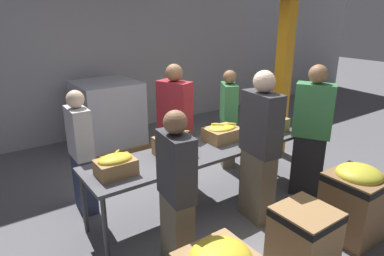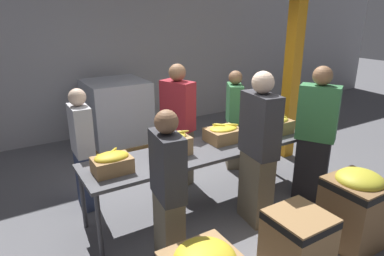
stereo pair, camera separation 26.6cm
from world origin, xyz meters
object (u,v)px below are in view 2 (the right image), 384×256
object	(u,v)px
sorting_table	(204,152)
donation_bin_1	(298,241)
banana_box_2	(224,133)
volunteer_3	(315,136)
volunteer_0	(234,120)
banana_box_1	(172,143)
banana_box_0	(112,162)
volunteer_1	(258,151)
banana_box_3	(274,125)
volunteer_2	(178,126)
volunteer_4	(83,151)
support_pillar	(296,36)
donation_bin_2	(355,206)
pallet_stack_0	(117,115)
volunteer_5	(168,193)

from	to	relation	value
sorting_table	donation_bin_1	bearing A→B (deg)	-86.11
banana_box_2	volunteer_3	bearing A→B (deg)	-34.80
volunteer_0	banana_box_1	bearing A→B (deg)	-34.68
banana_box_0	volunteer_1	world-z (taller)	volunteer_1
banana_box_3	volunteer_3	size ratio (longest dim) A/B	0.28
volunteer_2	volunteer_4	world-z (taller)	volunteer_2
support_pillar	volunteer_1	bearing A→B (deg)	-145.27
banana_box_0	donation_bin_2	distance (m)	2.56
banana_box_1	banana_box_0	bearing A→B (deg)	-171.79
sorting_table	donation_bin_1	distance (m)	1.50
banana_box_1	volunteer_1	distance (m)	0.99
sorting_table	volunteer_3	size ratio (longest dim) A/B	1.69
banana_box_0	banana_box_3	size ratio (longest dim) A/B	0.79
volunteer_3	banana_box_1	bearing A→B (deg)	38.54
sorting_table	donation_bin_2	size ratio (longest dim) A/B	3.52
banana_box_2	pallet_stack_0	xyz separation A→B (m)	(-0.57, 2.42, -0.29)
banana_box_0	banana_box_1	world-z (taller)	banana_box_1
volunteer_2	pallet_stack_0	world-z (taller)	volunteer_2
volunteer_1	donation_bin_2	distance (m)	1.13
volunteer_2	volunteer_3	size ratio (longest dim) A/B	0.98
donation_bin_2	support_pillar	world-z (taller)	support_pillar
banana_box_1	banana_box_2	world-z (taller)	banana_box_1
banana_box_2	volunteer_3	distance (m)	1.15
banana_box_1	volunteer_3	bearing A→B (deg)	-20.42
banana_box_2	volunteer_3	xyz separation A→B (m)	(0.94, -0.66, -0.02)
volunteer_2	volunteer_5	size ratio (longest dim) A/B	1.09
support_pillar	pallet_stack_0	size ratio (longest dim) A/B	3.30
banana_box_2	donation_bin_2	distance (m)	1.70
sorting_table	volunteer_4	world-z (taller)	volunteer_4
sorting_table	volunteer_3	bearing A→B (deg)	-23.69
banana_box_2	banana_box_3	bearing A→B (deg)	-10.18
banana_box_2	donation_bin_2	bearing A→B (deg)	-69.11
volunteer_5	volunteer_1	bearing A→B (deg)	-76.26
volunteer_2	support_pillar	bearing A→B (deg)	66.75
banana_box_2	banana_box_3	xyz separation A→B (m)	(0.75, -0.13, 0.02)
banana_box_0	volunteer_0	size ratio (longest dim) A/B	0.25
donation_bin_2	banana_box_0	bearing A→B (deg)	146.33
donation_bin_2	support_pillar	bearing A→B (deg)	60.88
banana_box_1	volunteer_5	size ratio (longest dim) A/B	0.26
support_pillar	volunteer_5	bearing A→B (deg)	-155.35
volunteer_0	donation_bin_1	xyz separation A→B (m)	(-0.94, -2.19, -0.42)
banana_box_0	banana_box_2	distance (m)	1.52
sorting_table	volunteer_4	size ratio (longest dim) A/B	1.94
volunteer_4	banana_box_2	bearing A→B (deg)	69.13
banana_box_0	donation_bin_1	world-z (taller)	banana_box_0
pallet_stack_0	donation_bin_1	bearing A→B (deg)	-85.37
volunteer_2	volunteer_3	distance (m)	1.80
volunteer_0	donation_bin_2	size ratio (longest dim) A/B	1.82
volunteer_5	volunteer_2	bearing A→B (deg)	-25.20
volunteer_3	donation_bin_1	size ratio (longest dim) A/B	2.82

